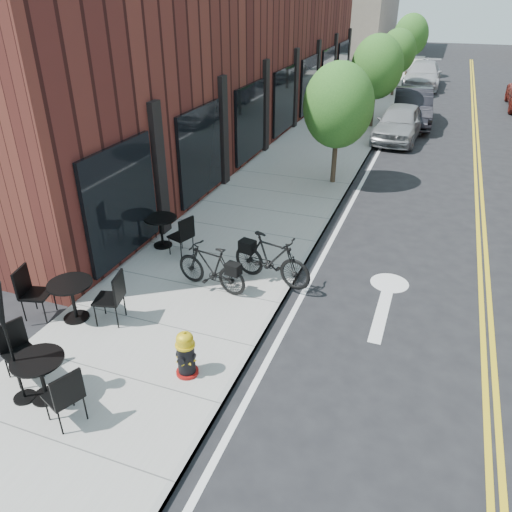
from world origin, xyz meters
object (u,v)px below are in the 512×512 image
at_px(bicycle_left, 211,267).
at_px(parked_car_c, 423,75).
at_px(parked_car_b, 412,107).
at_px(parked_car_a, 400,123).
at_px(patio_umbrella, 2,320).
at_px(bicycle_right, 272,259).
at_px(bistro_set_a, 72,295).
at_px(fire_hydrant, 186,354).
at_px(bistro_set_b, 41,373).
at_px(bistro_set_c, 161,227).

xyz_separation_m(bicycle_left, parked_car_c, (2.37, 27.34, 0.16)).
xyz_separation_m(bicycle_left, parked_car_b, (2.62, 16.90, 0.18)).
xyz_separation_m(parked_car_a, parked_car_b, (0.25, 3.01, 0.07)).
relative_size(patio_umbrella, parked_car_a, 0.49).
distance_m(bicycle_right, bistro_set_a, 4.11).
height_order(fire_hydrant, patio_umbrella, patio_umbrella).
xyz_separation_m(bicycle_right, bistro_set_b, (-2.21, -4.57, -0.07)).
height_order(bicycle_right, bistro_set_b, bicycle_right).
relative_size(bicycle_left, parked_car_a, 0.39).
bearing_deg(parked_car_b, bistro_set_c, -111.75).
bearing_deg(bistro_set_b, parked_car_c, 106.11).
height_order(bicycle_right, bistro_set_a, bicycle_right).
distance_m(bicycle_left, bistro_set_b, 4.03).
bearing_deg(bicycle_right, parked_car_a, 6.73).
xyz_separation_m(bistro_set_b, bistro_set_c, (-0.91, 5.26, 0.00)).
relative_size(fire_hydrant, parked_car_b, 0.18).
distance_m(bistro_set_b, parked_car_a, 18.11).
height_order(bistro_set_a, bistro_set_c, bistro_set_a).
height_order(bicycle_right, patio_umbrella, patio_umbrella).
bearing_deg(bistro_set_b, patio_umbrella, -132.38).
bearing_deg(patio_umbrella, bistro_set_a, 106.89).
bearing_deg(parked_car_c, bistro_set_b, -96.46).
xyz_separation_m(patio_umbrella, parked_car_c, (3.77, 31.37, -0.86)).
height_order(bicycle_left, bistro_set_c, bicycle_left).
relative_size(bicycle_right, parked_car_b, 0.39).
distance_m(fire_hydrant, bistro_set_a, 2.86).
bearing_deg(parked_car_a, fire_hydrant, -91.43).
bearing_deg(bistro_set_c, fire_hydrant, -36.94).
distance_m(bicycle_right, parked_car_a, 13.26).
xyz_separation_m(bicycle_right, bistro_set_a, (-3.15, -2.64, -0.04)).
height_order(bistro_set_a, parked_car_b, parked_car_b).
height_order(bistro_set_c, parked_car_b, parked_car_b).
bearing_deg(bistro_set_a, fire_hydrant, -27.01).
relative_size(bicycle_right, bistro_set_c, 1.00).
height_order(parked_car_b, parked_car_c, parked_car_b).
xyz_separation_m(parked_car_a, parked_car_c, (0.00, 13.45, 0.05)).
xyz_separation_m(bistro_set_a, parked_car_b, (4.65, 18.85, 0.16)).
relative_size(bicycle_right, patio_umbrella, 0.89).
bearing_deg(bicycle_right, parked_car_b, 6.85).
distance_m(bistro_set_a, parked_car_c, 29.61).
height_order(patio_umbrella, parked_car_c, patio_umbrella).
bearing_deg(patio_umbrella, bistro_set_c, 96.33).
relative_size(bistro_set_a, bistro_set_c, 1.06).
xyz_separation_m(bicycle_left, bicycle_right, (1.12, 0.69, 0.06)).
height_order(bistro_set_c, patio_umbrella, patio_umbrella).
distance_m(fire_hydrant, bicycle_left, 2.71).
bearing_deg(bistro_set_b, parked_car_a, 101.42).
bearing_deg(bicycle_left, fire_hydrant, 26.37).
bearing_deg(patio_umbrella, bistro_set_b, 25.18).
bearing_deg(bicycle_right, bistro_set_b, 166.32).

